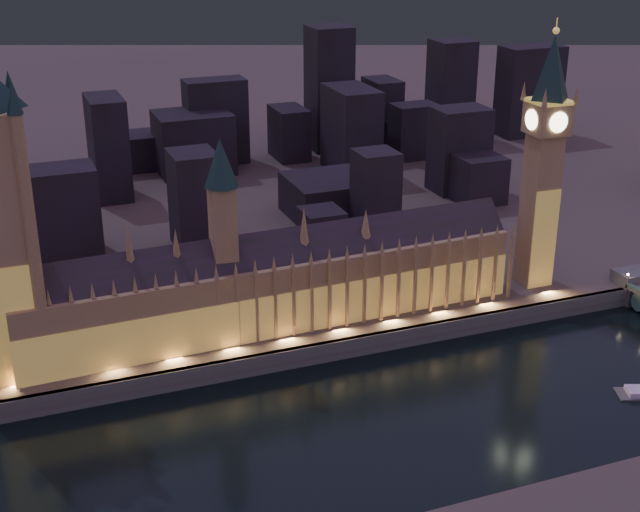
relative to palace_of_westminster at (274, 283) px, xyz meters
name	(u,v)px	position (x,y,z in m)	size (l,w,h in m)	color
ground_plane	(364,416)	(11.79, -61.74, -26.37)	(2000.00, 2000.00, 0.00)	black
north_bank	(117,100)	(11.79, 458.26, -22.37)	(2000.00, 960.00, 8.00)	#443E3E
embankment_wall	(321,353)	(11.79, -20.74, -22.37)	(2000.00, 2.50, 8.00)	#4E4245
palace_of_westminster	(274,283)	(0.00, 0.00, 0.00)	(202.00, 27.66, 78.00)	#9B7446
elizabeth_tower	(545,142)	(119.79, 0.19, 45.07)	(18.00, 18.00, 113.64)	#9B7446
city_backdrop	(254,143)	(49.33, 185.31, 5.02)	(484.34, 215.63, 80.23)	black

